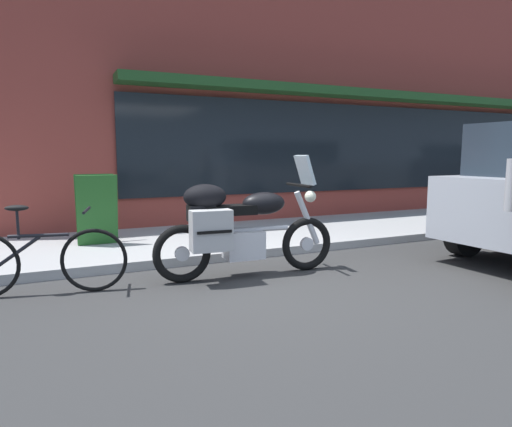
{
  "coord_description": "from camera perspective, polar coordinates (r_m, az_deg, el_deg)",
  "views": [
    {
      "loc": [
        -2.18,
        -4.32,
        1.41
      ],
      "look_at": [
        0.09,
        0.55,
        0.7
      ],
      "focal_mm": 31.55,
      "sensor_mm": 36.0,
      "label": 1
    }
  ],
  "objects": [
    {
      "name": "parked_bicycle",
      "position": [
        5.01,
        -25.74,
        -5.29
      ],
      "size": [
        1.65,
        0.51,
        0.92
      ],
      "color": "black",
      "rests_on": "ground_plane"
    },
    {
      "name": "sandwich_board_sign",
      "position": [
        6.83,
        -19.55,
        0.49
      ],
      "size": [
        0.55,
        0.43,
        1.0
      ],
      "color": "#1E511E",
      "rests_on": "sidewalk_curb"
    },
    {
      "name": "storefront_building",
      "position": [
        11.47,
        19.67,
        15.82
      ],
      "size": [
        19.42,
        0.9,
        6.45
      ],
      "color": "brown",
      "rests_on": "ground_plane"
    },
    {
      "name": "touring_motorcycle",
      "position": [
        5.1,
        -2.3,
        -1.54
      ],
      "size": [
        2.19,
        0.62,
        1.4
      ],
      "color": "black",
      "rests_on": "ground_plane"
    },
    {
      "name": "ground_plane",
      "position": [
        5.04,
        1.73,
        -8.72
      ],
      "size": [
        80.0,
        80.0,
        0.0
      ],
      "primitive_type": "plane",
      "color": "#303030"
    }
  ]
}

